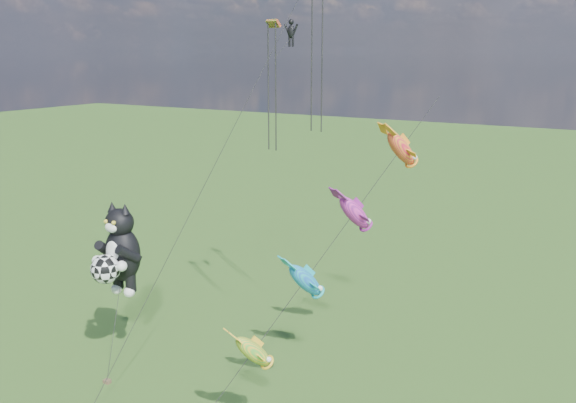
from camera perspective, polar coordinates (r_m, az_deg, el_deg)
The scene contains 3 objects.
cat_kite_rig at distance 39.11m, azimuth -14.85°, elevation -4.30°, with size 2.79×4.24×9.97m.
fish_windsock_rig at distance 31.83m, azimuth 3.70°, elevation -4.04°, with size 7.38×14.26×16.24m.
parafoil_rig at distance 38.61m, azimuth 0.02°, elevation 13.66°, with size 5.21×17.10×23.94m.
Camera 1 is at (31.30, -18.19, 18.54)m, focal length 40.00 mm.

